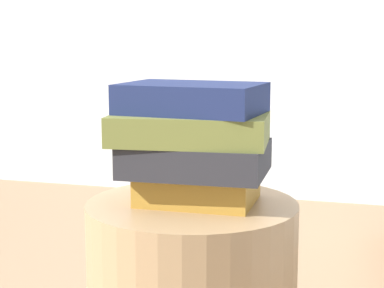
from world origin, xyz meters
name	(u,v)px	position (x,y,z in m)	size (l,w,h in m)	color
book_ochre	(198,187)	(0.01, 0.01, 0.51)	(0.22, 0.17, 0.06)	#B7842D
book_charcoal	(196,158)	(0.01, -0.01, 0.57)	(0.27, 0.20, 0.06)	#28282D
book_olive	(192,128)	(0.00, -0.01, 0.63)	(0.30, 0.19, 0.06)	olive
book_navy	(191,98)	(0.00, 0.00, 0.69)	(0.27, 0.18, 0.06)	#19234C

